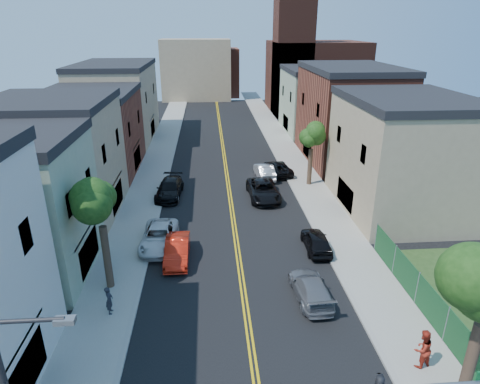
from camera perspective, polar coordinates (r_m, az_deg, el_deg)
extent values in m
cube|color=gray|center=(50.05, -11.27, 4.61)|extent=(3.20, 100.00, 0.15)
cube|color=gray|center=(50.60, 6.84, 5.08)|extent=(3.20, 100.00, 0.15)
cube|color=gray|center=(49.86, -9.27, 4.69)|extent=(0.30, 100.00, 0.15)
cube|color=gray|center=(50.30, 4.87, 5.05)|extent=(0.30, 100.00, 0.15)
cube|color=gray|center=(28.45, -29.49, -2.51)|extent=(9.00, 8.00, 8.50)
cube|color=#998466|center=(36.16, -24.01, 3.72)|extent=(9.00, 10.00, 9.00)
cube|color=brown|center=(46.41, -19.72, 7.42)|extent=(9.00, 12.00, 8.00)
cube|color=#998466|center=(59.59, -16.52, 11.54)|extent=(9.00, 16.00, 9.50)
cube|color=#998466|center=(36.65, 21.36, 4.35)|extent=(9.00, 12.00, 9.00)
cube|color=brown|center=(49.10, 14.66, 9.94)|extent=(9.00, 14.00, 10.00)
cube|color=gray|center=(62.41, 10.54, 12.03)|extent=(9.00, 12.00, 8.50)
cube|color=#4C2319|center=(78.38, 10.23, 15.32)|extent=(16.00, 14.00, 12.00)
cube|color=#4C2319|center=(72.98, 7.28, 18.96)|extent=(6.00, 6.00, 22.00)
cube|color=#998466|center=(89.92, -6.05, 16.36)|extent=(14.00, 8.00, 12.00)
cube|color=brown|center=(93.99, -3.43, 16.07)|extent=(10.00, 8.00, 10.00)
cube|color=#143F1E|center=(24.49, 24.73, -13.99)|extent=(0.04, 15.00, 1.90)
cylinder|color=#3E2C1F|center=(25.61, -17.83, -8.50)|extent=(0.44, 0.44, 3.96)
sphere|color=#16380F|center=(23.80, -19.02, 0.53)|extent=(5.20, 5.20, 5.20)
sphere|color=#16380F|center=(22.97, -18.31, 2.63)|extent=(3.90, 3.90, 3.90)
sphere|color=#16380F|center=(24.58, -19.76, -0.19)|extent=(3.64, 3.64, 3.64)
cylinder|color=#3E2C1F|center=(19.42, 28.84, -20.69)|extent=(0.44, 0.44, 4.40)
sphere|color=#16380F|center=(17.14, 28.78, -9.21)|extent=(4.06, 4.06, 4.06)
cylinder|color=#3E2C1F|center=(40.75, 9.58, 3.44)|extent=(0.44, 0.44, 3.52)
sphere|color=#16380F|center=(39.74, 9.92, 8.56)|extent=(4.40, 4.40, 4.40)
sphere|color=#16380F|center=(39.35, 10.75, 9.68)|extent=(3.30, 3.30, 3.30)
sphere|color=#16380F|center=(40.15, 9.11, 8.10)|extent=(3.08, 3.08, 3.08)
cylinder|color=slate|center=(12.18, 29.28, -22.03)|extent=(5.40, 0.14, 0.14)
cylinder|color=black|center=(11.67, -27.31, -15.45)|extent=(1.80, 0.12, 0.12)
cube|color=slate|center=(11.38, -22.93, -15.96)|extent=(0.50, 0.25, 0.15)
imported|color=red|center=(28.20, -8.62, -7.91)|extent=(1.56, 4.42, 1.46)
imported|color=silver|center=(30.11, -11.06, -6.05)|extent=(2.56, 5.28, 1.45)
imported|color=slate|center=(38.33, -9.67, 0.37)|extent=(1.97, 4.44, 1.49)
imported|color=black|center=(38.45, -9.66, 0.47)|extent=(2.54, 5.41, 1.53)
imported|color=slate|center=(24.73, 9.68, -12.89)|extent=(2.06, 4.63, 1.32)
imported|color=black|center=(29.57, 10.46, -6.62)|extent=(1.68, 4.06, 1.37)
imported|color=#B5B7BE|center=(42.58, 3.37, 2.87)|extent=(1.86, 4.61, 1.49)
imported|color=black|center=(43.87, 5.23, 3.31)|extent=(2.80, 5.12, 1.36)
imported|color=black|center=(37.55, 3.22, 0.24)|extent=(2.81, 5.69, 1.55)
imported|color=#232229|center=(24.05, -17.53, -13.98)|extent=(0.43, 0.61, 1.61)
imported|color=#AA291A|center=(21.61, 23.78, -19.10)|extent=(1.13, 0.99, 1.94)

